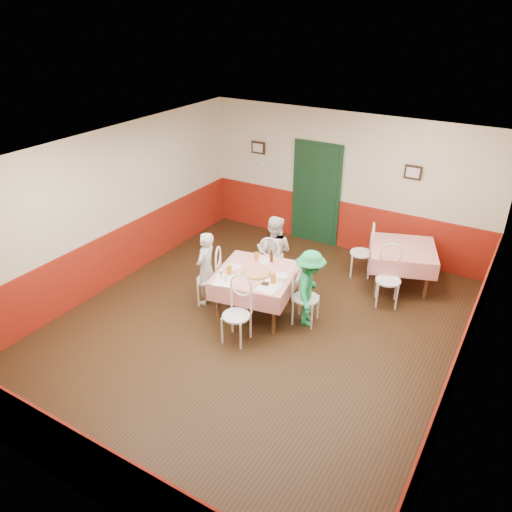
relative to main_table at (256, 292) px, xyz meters
The scene contains 39 objects.
floor 0.63m from the main_table, 60.09° to the right, with size 7.00×7.00×0.00m, color black.
ceiling 2.48m from the main_table, 60.09° to the right, with size 7.00×7.00×0.00m, color white.
back_wall 3.24m from the main_table, 85.28° to the left, with size 6.00×0.10×2.80m, color beige.
front_wall 4.08m from the main_table, 86.33° to the right, with size 6.00×0.10×2.80m, color beige.
left_wall 2.96m from the main_table, behind, with size 0.10×7.00×2.80m, color beige.
right_wall 3.44m from the main_table, ahead, with size 0.10×7.00×2.80m, color beige.
wainscot_back 3.06m from the main_table, 85.25° to the left, with size 6.00×0.03×1.00m, color maroon.
wainscot_front 3.93m from the main_table, 86.31° to the right, with size 6.00×0.03×1.00m, color maroon.
wainscot_left 2.77m from the main_table, behind, with size 0.03×7.00×1.00m, color maroon.
wainscot_right 3.27m from the main_table, ahead, with size 0.03×7.00×1.00m, color maroon.
door 3.10m from the main_table, 96.58° to the left, with size 0.96×0.06×2.10m, color black.
picture_left 3.78m from the main_table, 120.13° to the left, with size 0.32×0.03×0.26m, color black.
picture_right 3.69m from the main_table, 62.72° to the left, with size 0.32×0.03×0.26m, color black.
thermostat 3.61m from the main_table, 118.69° to the left, with size 0.10×0.03×0.10m, color white.
main_table is the anchor object (origin of this frame).
second_table 2.77m from the main_table, 49.78° to the left, with size 1.12×1.12×0.77m, color red.
chair_left 0.85m from the main_table, 169.67° to the right, with size 0.42×0.42×0.90m, color white, non-canonical shape.
chair_right 0.85m from the main_table, 10.33° to the left, with size 0.42×0.42×0.90m, color white, non-canonical shape.
chair_far 0.85m from the main_table, 100.33° to the left, with size 0.42×0.42×0.90m, color white, non-canonical shape.
chair_near 0.85m from the main_table, 79.67° to the right, with size 0.42×0.42×0.90m, color white, non-canonical shape.
chair_second_a 2.35m from the main_table, 63.87° to the left, with size 0.42×0.42×0.90m, color white, non-canonical shape.
chair_second_b 2.25m from the main_table, 37.34° to the left, with size 0.42×0.42×0.90m, color white, non-canonical shape.
pizza 0.40m from the main_table, 58.05° to the right, with size 0.44×0.44×0.03m, color #B74723.
plate_left 0.57m from the main_table, behind, with size 0.25×0.25×0.01m, color white.
plate_right 0.57m from the main_table, 11.31° to the left, with size 0.25×0.25×0.01m, color white.
plate_far 0.56m from the main_table, 98.00° to the left, with size 0.25×0.25×0.01m, color white.
glass_a 0.64m from the main_table, 138.07° to the right, with size 0.08×0.08×0.15m, color #BF7219.
glass_b 0.63m from the main_table, 20.93° to the right, with size 0.08×0.08×0.15m, color #BF7219.
glass_c 0.61m from the main_table, 119.70° to the left, with size 0.07×0.07×0.14m, color #BF7219.
beer_bottle 0.64m from the main_table, 82.78° to the left, with size 0.06×0.06×0.20m, color #381C0A.
shaker_a 0.73m from the main_table, 127.94° to the right, with size 0.04×0.04×0.09m, color silver.
shaker_b 0.71m from the main_table, 115.42° to the right, with size 0.04×0.04×0.09m, color silver.
shaker_c 0.72m from the main_table, 132.72° to the right, with size 0.04×0.04×0.09m, color #B23319.
menu_left 0.68m from the main_table, 120.72° to the right, with size 0.30×0.40×0.00m, color white.
menu_right 0.64m from the main_table, 35.59° to the right, with size 0.30×0.40×0.00m, color white.
wallet 0.58m from the main_table, 39.29° to the right, with size 0.11×0.09×0.02m, color black.
diner_left 0.94m from the main_table, 169.67° to the right, with size 0.47×0.31×1.30m, color gray.
diner_far 0.95m from the main_table, 100.33° to the left, with size 0.67×0.52×1.37m, color gray.
diner_right 0.94m from the main_table, 10.33° to the left, with size 0.83×0.48×1.28m, color gray.
Camera 1 is at (3.35, -5.58, 4.70)m, focal length 35.00 mm.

